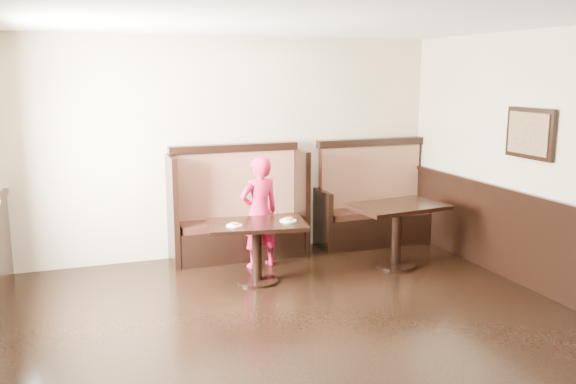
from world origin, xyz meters
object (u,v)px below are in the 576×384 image
booth_main (238,217)px  child (259,212)px  table_neighbor (397,220)px  table_main (257,237)px  booth_neighbor (373,209)px

booth_main → child: bearing=-75.5°
table_neighbor → child: child is taller
booth_main → table_neighbor: booth_main is taller
booth_main → table_main: 1.04m
table_neighbor → booth_main: bearing=141.2°
booth_main → table_neighbor: bearing=-31.7°
table_neighbor → child: bearing=153.9°
booth_neighbor → child: 1.90m
table_neighbor → child: (-1.58, 0.54, 0.10)m
booth_neighbor → table_main: size_ratio=1.39×
booth_main → table_neighbor: size_ratio=1.46×
table_main → table_neighbor: bearing=8.5°
booth_neighbor → table_neighbor: booth_neighbor is taller
table_main → booth_main: bearing=95.6°
table_main → child: child is taller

